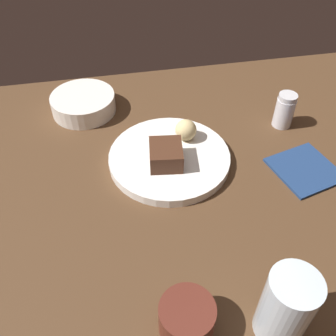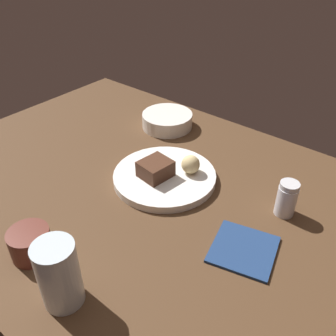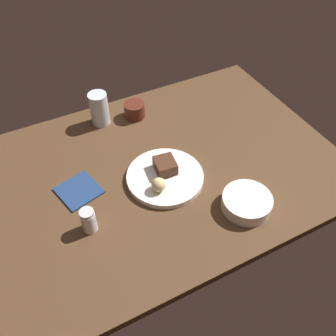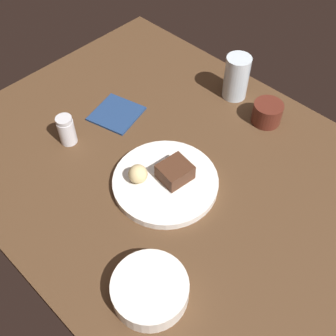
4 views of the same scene
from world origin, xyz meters
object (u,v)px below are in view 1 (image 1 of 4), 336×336
(bread_roll, at_px, (186,130))
(folded_napkin, at_px, (305,169))
(side_bowl, at_px, (83,103))
(chocolate_cake_slice, at_px, (165,155))
(dessert_plate, at_px, (169,158))
(salt_shaker, at_px, (285,110))
(coffee_cup, at_px, (187,319))
(water_glass, at_px, (286,307))

(bread_roll, relative_size, folded_napkin, 0.37)
(bread_roll, height_order, side_bowl, bread_roll)
(bread_roll, bearing_deg, chocolate_cake_slice, 48.34)
(side_bowl, relative_size, folded_napkin, 1.24)
(dessert_plate, xyz_separation_m, salt_shaker, (-0.28, -0.07, 0.03))
(dessert_plate, relative_size, bread_roll, 5.52)
(chocolate_cake_slice, bearing_deg, coffee_cup, 84.76)
(chocolate_cake_slice, height_order, bread_roll, bread_roll)
(salt_shaker, relative_size, coffee_cup, 1.03)
(dessert_plate, bearing_deg, salt_shaker, -165.41)
(salt_shaker, relative_size, side_bowl, 0.54)
(chocolate_cake_slice, xyz_separation_m, salt_shaker, (-0.29, -0.09, 0.00))
(dessert_plate, distance_m, salt_shaker, 0.29)
(chocolate_cake_slice, relative_size, water_glass, 0.56)
(side_bowl, bearing_deg, salt_shaker, 162.44)
(bread_roll, height_order, folded_napkin, bread_roll)
(water_glass, xyz_separation_m, coffee_cup, (0.13, -0.02, -0.03))
(coffee_cup, bearing_deg, water_glass, 169.27)
(folded_napkin, bearing_deg, chocolate_cake_slice, -11.84)
(water_glass, relative_size, folded_napkin, 1.04)
(bread_roll, xyz_separation_m, coffee_cup, (0.09, 0.39, -0.01))
(dessert_plate, relative_size, coffee_cup, 3.17)
(water_glass, xyz_separation_m, folded_napkin, (-0.18, -0.29, -0.06))
(coffee_cup, bearing_deg, dessert_plate, -97.18)
(dessert_plate, xyz_separation_m, side_bowl, (0.17, -0.21, 0.01))
(salt_shaker, xyz_separation_m, folded_napkin, (0.01, 0.15, -0.04))
(bread_roll, distance_m, water_glass, 0.42)
(water_glass, bearing_deg, salt_shaker, -113.78)
(dessert_plate, xyz_separation_m, folded_napkin, (-0.27, 0.08, -0.01))
(dessert_plate, relative_size, side_bowl, 1.66)
(dessert_plate, xyz_separation_m, coffee_cup, (0.04, 0.35, 0.02))
(chocolate_cake_slice, bearing_deg, bread_roll, -131.66)
(water_glass, relative_size, side_bowl, 0.84)
(dessert_plate, distance_m, side_bowl, 0.27)
(dessert_plate, bearing_deg, side_bowl, -51.98)
(salt_shaker, bearing_deg, water_glass, 66.22)
(coffee_cup, bearing_deg, salt_shaker, -127.72)
(chocolate_cake_slice, xyz_separation_m, folded_napkin, (-0.28, 0.06, -0.04))
(side_bowl, bearing_deg, bread_roll, 141.41)
(water_glass, xyz_separation_m, side_bowl, (0.25, -0.58, -0.04))
(dessert_plate, height_order, salt_shaker, salt_shaker)
(bread_roll, relative_size, coffee_cup, 0.57)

